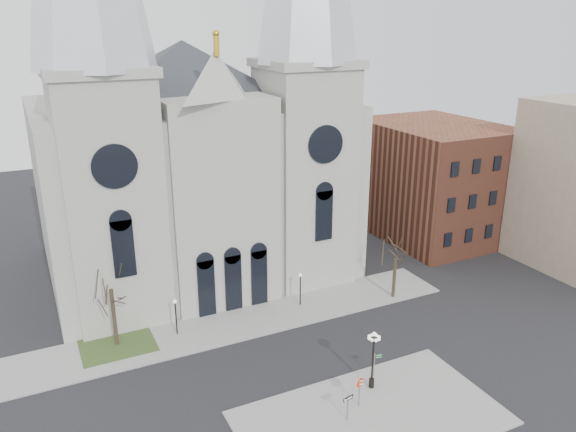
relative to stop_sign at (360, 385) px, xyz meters
name	(u,v)px	position (x,y,z in m)	size (l,w,h in m)	color
ground	(299,390)	(-2.90, 3.60, -1.83)	(160.00, 160.00, 0.00)	black
sidewalk_near	(371,418)	(0.10, -1.40, -1.76)	(18.00, 10.00, 0.14)	gray
sidewalk_far	(244,321)	(-2.90, 14.60, -1.76)	(40.00, 6.00, 0.14)	gray
grass_patch	(117,345)	(-13.90, 15.60, -1.74)	(6.00, 5.00, 0.18)	#2E441D
cathedral	(194,100)	(-2.90, 26.46, 16.65)	(33.00, 26.66, 54.00)	#A09E95
bg_building_brick	(433,180)	(27.10, 25.60, 5.17)	(14.00, 18.00, 14.00)	brown
tree_left	(111,286)	(-13.90, 15.60, 3.75)	(3.20, 3.20, 7.50)	black
tree_right	(396,256)	(12.10, 12.60, 2.63)	(3.20, 3.20, 6.00)	black
ped_lamp_left	(176,311)	(-8.90, 15.10, 0.50)	(0.32, 0.32, 3.26)	black
ped_lamp_right	(300,284)	(3.10, 15.10, 0.50)	(0.32, 0.32, 3.26)	black
stop_sign	(360,385)	(0.00, 0.00, 0.00)	(0.85, 0.13, 2.36)	slate
globe_lamp	(373,353)	(2.00, 1.39, 1.22)	(1.20, 1.20, 4.64)	black
one_way_sign	(348,403)	(-1.51, -0.90, -0.33)	(0.86, 0.21, 1.98)	slate
street_name_sign	(375,363)	(3.01, 2.43, -0.52)	(0.62, 0.18, 1.96)	slate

